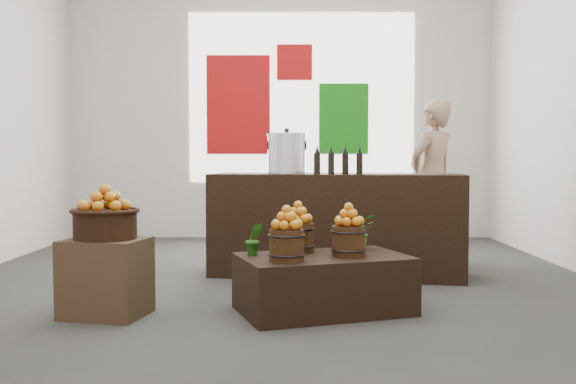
{
  "coord_description": "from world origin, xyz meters",
  "views": [
    {
      "loc": [
        0.14,
        -5.7,
        1.14
      ],
      "look_at": [
        0.12,
        -0.4,
        0.86
      ],
      "focal_mm": 40.0,
      "sensor_mm": 36.0,
      "label": 1
    }
  ],
  "objects_px": {
    "stock_pot_left": "(287,155)",
    "shopper": "(432,180)",
    "crate": "(106,277)",
    "display_table": "(324,284)",
    "counter": "(337,224)",
    "wicker_basket": "(105,225)"
  },
  "relations": [
    {
      "from": "shopper",
      "to": "display_table",
      "type": "bearing_deg",
      "value": 20.74
    },
    {
      "from": "crate",
      "to": "shopper",
      "type": "height_order",
      "value": "shopper"
    },
    {
      "from": "wicker_basket",
      "to": "counter",
      "type": "relative_size",
      "value": 0.19
    },
    {
      "from": "wicker_basket",
      "to": "display_table",
      "type": "height_order",
      "value": "wicker_basket"
    },
    {
      "from": "display_table",
      "to": "stock_pot_left",
      "type": "relative_size",
      "value": 3.25
    },
    {
      "from": "crate",
      "to": "shopper",
      "type": "distance_m",
      "value": 3.97
    },
    {
      "from": "stock_pot_left",
      "to": "wicker_basket",
      "type": "bearing_deg",
      "value": -126.84
    },
    {
      "from": "counter",
      "to": "shopper",
      "type": "bearing_deg",
      "value": 49.35
    },
    {
      "from": "crate",
      "to": "wicker_basket",
      "type": "height_order",
      "value": "wicker_basket"
    },
    {
      "from": "display_table",
      "to": "counter",
      "type": "bearing_deg",
      "value": 63.43
    },
    {
      "from": "stock_pot_left",
      "to": "display_table",
      "type": "bearing_deg",
      "value": -79.97
    },
    {
      "from": "wicker_basket",
      "to": "shopper",
      "type": "bearing_deg",
      "value": 41.84
    },
    {
      "from": "crate",
      "to": "shopper",
      "type": "bearing_deg",
      "value": 41.84
    },
    {
      "from": "stock_pot_left",
      "to": "shopper",
      "type": "height_order",
      "value": "shopper"
    },
    {
      "from": "stock_pot_left",
      "to": "shopper",
      "type": "xyz_separation_m",
      "value": [
        1.63,
        0.89,
        -0.28
      ]
    },
    {
      "from": "crate",
      "to": "display_table",
      "type": "relative_size",
      "value": 0.46
    },
    {
      "from": "display_table",
      "to": "shopper",
      "type": "relative_size",
      "value": 0.68
    },
    {
      "from": "wicker_basket",
      "to": "stock_pot_left",
      "type": "height_order",
      "value": "stock_pot_left"
    },
    {
      "from": "display_table",
      "to": "stock_pot_left",
      "type": "bearing_deg",
      "value": 81.14
    },
    {
      "from": "counter",
      "to": "shopper",
      "type": "relative_size",
      "value": 1.34
    },
    {
      "from": "wicker_basket",
      "to": "shopper",
      "type": "height_order",
      "value": "shopper"
    },
    {
      "from": "counter",
      "to": "stock_pot_left",
      "type": "xyz_separation_m",
      "value": [
        -0.49,
        0.08,
        0.68
      ]
    }
  ]
}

